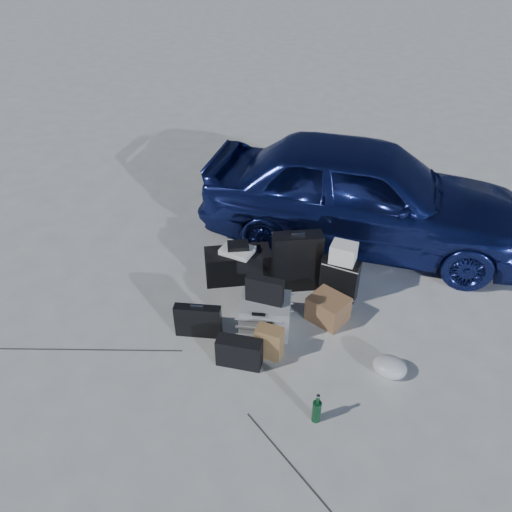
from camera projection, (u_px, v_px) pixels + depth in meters
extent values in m
plane|color=beige|center=(250.00, 351.00, 5.17)|extent=(60.00, 60.00, 0.00)
imported|color=navy|center=(363.00, 193.00, 6.47)|extent=(4.23, 1.87, 1.41)
cube|color=gray|center=(265.00, 315.00, 5.34)|extent=(0.60, 0.53, 0.38)
cube|color=black|center=(265.00, 290.00, 5.14)|extent=(0.39, 0.10, 0.30)
cube|color=black|center=(198.00, 321.00, 5.25)|extent=(0.50, 0.22, 0.38)
cube|color=black|center=(297.00, 262.00, 5.81)|extent=(0.60, 0.43, 0.74)
cube|color=black|center=(339.00, 278.00, 5.73)|extent=(0.45, 0.21, 0.52)
cube|color=silver|center=(343.00, 253.00, 5.50)|extent=(0.29, 0.24, 0.22)
cube|color=black|center=(238.00, 265.00, 6.05)|extent=(0.85, 0.65, 0.39)
cube|color=silver|center=(237.00, 250.00, 5.90)|extent=(0.40, 0.32, 0.06)
cube|color=black|center=(238.00, 246.00, 5.88)|extent=(0.30, 0.27, 0.05)
cube|color=#8D613D|center=(269.00, 342.00, 5.02)|extent=(0.27, 0.17, 0.35)
cube|color=brown|center=(328.00, 309.00, 5.48)|extent=(0.49, 0.47, 0.29)
ellipsoid|color=#BABDC0|center=(390.00, 367.00, 4.87)|extent=(0.37, 0.32, 0.18)
cube|color=black|center=(239.00, 352.00, 4.94)|extent=(0.46, 0.21, 0.32)
cylinder|color=black|center=(317.00, 408.00, 4.39)|extent=(0.10, 0.10, 0.32)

